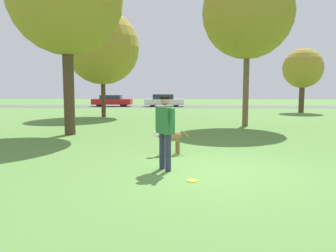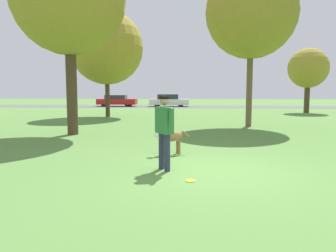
# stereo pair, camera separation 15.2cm
# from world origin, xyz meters

# --- Properties ---
(ground_plane) EXTENTS (120.00, 120.00, 0.00)m
(ground_plane) POSITION_xyz_m (0.00, 0.00, 0.00)
(ground_plane) COLOR #56843D
(far_road_strip) EXTENTS (120.00, 6.00, 0.01)m
(far_road_strip) POSITION_xyz_m (0.00, 29.06, 0.01)
(far_road_strip) COLOR #5B5B59
(far_road_strip) RESTS_ON ground_plane
(person) EXTENTS (0.50, 0.66, 1.66)m
(person) POSITION_xyz_m (-1.02, 0.04, 0.99)
(person) COLOR #2D334C
(person) RESTS_ON ground_plane
(dog) EXTENTS (1.03, 0.55, 0.69)m
(dog) POSITION_xyz_m (-1.03, 1.83, 0.49)
(dog) COLOR olive
(dog) RESTS_ON ground_plane
(frisbee) EXTENTS (0.20, 0.20, 0.02)m
(frisbee) POSITION_xyz_m (-0.42, -0.84, 0.01)
(frisbee) COLOR yellow
(frisbee) RESTS_ON ground_plane
(tree_mid_center) EXTENTS (4.41, 4.41, 7.72)m
(tree_mid_center) POSITION_xyz_m (2.40, 9.33, 5.50)
(tree_mid_center) COLOR brown
(tree_mid_center) RESTS_ON ground_plane
(tree_far_left) EXTENTS (4.87, 4.87, 7.04)m
(tree_far_left) POSITION_xyz_m (-6.12, 14.61, 4.59)
(tree_far_left) COLOR #4C3826
(tree_far_left) RESTS_ON ground_plane
(tree_far_right) EXTENTS (3.14, 3.14, 5.11)m
(tree_far_right) POSITION_xyz_m (8.72, 19.78, 3.51)
(tree_far_right) COLOR #4C3826
(tree_far_right) RESTS_ON ground_plane
(parked_car_red) EXTENTS (4.36, 1.94, 1.26)m
(parked_car_red) POSITION_xyz_m (-8.79, 28.82, 0.64)
(parked_car_red) COLOR red
(parked_car_red) RESTS_ON ground_plane
(parked_car_white) EXTENTS (4.31, 1.72, 1.35)m
(parked_car_white) POSITION_xyz_m (-2.97, 28.78, 0.66)
(parked_car_white) COLOR white
(parked_car_white) RESTS_ON ground_plane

